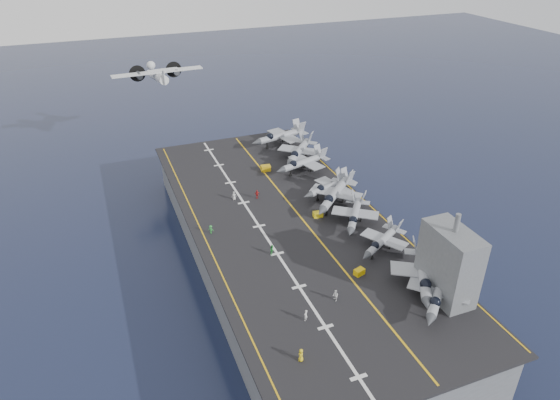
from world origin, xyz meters
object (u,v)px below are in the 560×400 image
object	(u,v)px
island_superstructure	(450,256)
fighter_jet_0	(438,292)
transport_plane	(158,77)
tow_cart_a	(359,272)

from	to	relation	value
island_superstructure	fighter_jet_0	size ratio (longest dim) A/B	0.88
island_superstructure	fighter_jet_0	xyz separation A→B (m)	(-2.53, -1.70, -5.01)
island_superstructure	transport_plane	bearing A→B (deg)	107.23
island_superstructure	tow_cart_a	bearing A→B (deg)	137.42
transport_plane	fighter_jet_0	bearing A→B (deg)	-74.48
island_superstructure	tow_cart_a	world-z (taller)	island_superstructure
tow_cart_a	transport_plane	xyz separation A→B (m)	(-18.63, 83.47, 13.63)
island_superstructure	transport_plane	distance (m)	97.38
island_superstructure	tow_cart_a	size ratio (longest dim) A/B	7.33
island_superstructure	transport_plane	world-z (taller)	transport_plane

